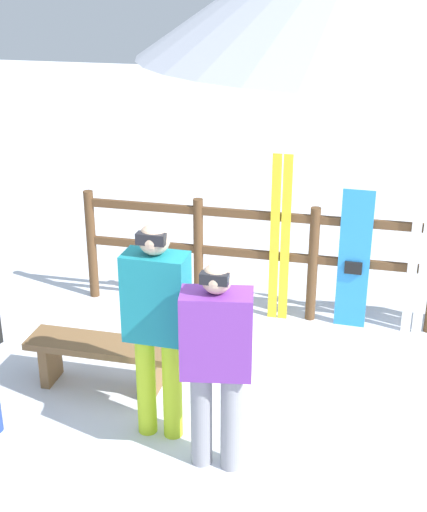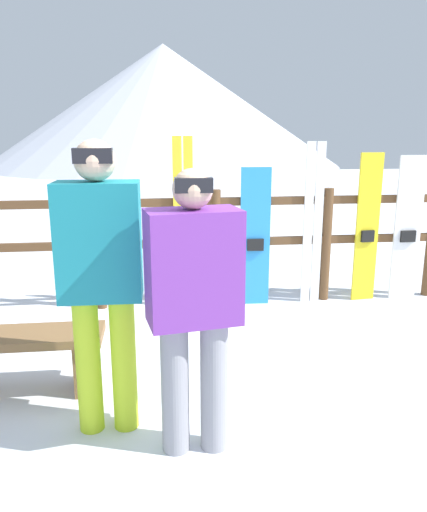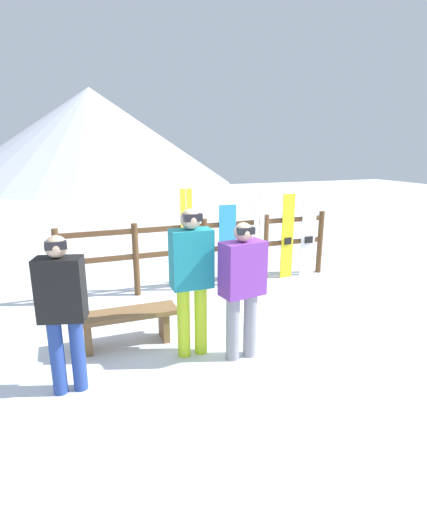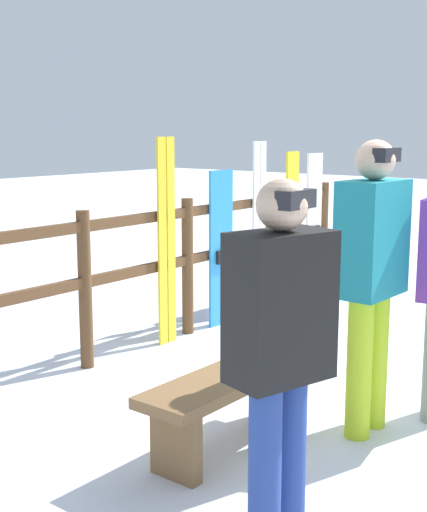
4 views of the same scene
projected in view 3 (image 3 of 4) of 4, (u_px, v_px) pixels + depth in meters
name	position (u px, v px, depth m)	size (l,w,h in m)	color
ground_plane	(260.00, 339.00, 5.03)	(40.00, 40.00, 0.00)	white
mountain_backdrop	(92.00, 136.00, 25.98)	(18.00, 18.00, 6.00)	silver
fence	(204.00, 247.00, 6.74)	(4.75, 0.10, 1.18)	brown
bench	(127.00, 321.00, 4.80)	(1.22, 0.36, 0.44)	brown
person_teal	(192.00, 273.00, 4.41)	(0.46, 0.26, 1.71)	#B7D826
person_purple	(242.00, 283.00, 4.37)	(0.52, 0.34, 1.57)	gray
person_black	(62.00, 305.00, 3.72)	(0.47, 0.34, 1.58)	navy
ski_pair_yellow	(187.00, 241.00, 6.54)	(0.19, 0.02, 1.70)	yellow
snowboard_blue	(227.00, 246.00, 6.82)	(0.30, 0.06, 1.40)	#288CE0
ski_pair_white	(259.00, 236.00, 7.00)	(0.19, 0.02, 1.65)	white
snowboard_yellow	(287.00, 237.00, 7.21)	(0.25, 0.07, 1.54)	yellow
snowboard_white	(308.00, 236.00, 7.36)	(0.29, 0.06, 1.51)	white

